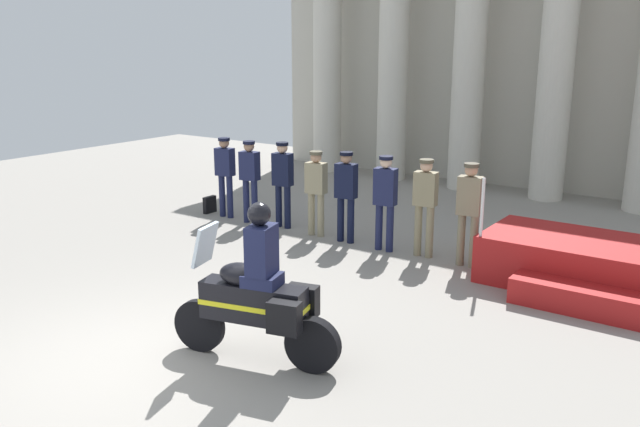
{
  "coord_description": "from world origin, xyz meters",
  "views": [
    {
      "loc": [
        5.81,
        -4.5,
        3.58
      ],
      "look_at": [
        0.52,
        3.11,
        1.17
      ],
      "focal_mm": 37.03,
      "sensor_mm": 36.0,
      "label": 1
    }
  ],
  "objects_px": {
    "officer_in_row_0": "(225,171)",
    "briefcase_on_ground": "(210,205)",
    "reviewing_stand": "(596,268)",
    "officer_in_row_6": "(425,200)",
    "officer_in_row_7": "(469,206)",
    "officer_in_row_5": "(385,196)",
    "officer_in_row_3": "(316,186)",
    "officer_in_row_2": "(283,178)",
    "officer_in_row_4": "(346,190)",
    "motorcycle_with_rider": "(259,297)",
    "officer_in_row_1": "(250,175)"
  },
  "relations": [
    {
      "from": "reviewing_stand",
      "to": "officer_in_row_3",
      "type": "height_order",
      "value": "reviewing_stand"
    },
    {
      "from": "officer_in_row_5",
      "to": "officer_in_row_6",
      "type": "xyz_separation_m",
      "value": [
        0.72,
        0.1,
        0.01
      ]
    },
    {
      "from": "motorcycle_with_rider",
      "to": "briefcase_on_ground",
      "type": "height_order",
      "value": "motorcycle_with_rider"
    },
    {
      "from": "officer_in_row_3",
      "to": "officer_in_row_4",
      "type": "distance_m",
      "value": 0.69
    },
    {
      "from": "officer_in_row_0",
      "to": "officer_in_row_7",
      "type": "xyz_separation_m",
      "value": [
        5.42,
        -0.1,
        0.02
      ]
    },
    {
      "from": "officer_in_row_7",
      "to": "reviewing_stand",
      "type": "bearing_deg",
      "value": 174.43
    },
    {
      "from": "officer_in_row_0",
      "to": "officer_in_row_1",
      "type": "height_order",
      "value": "officer_in_row_1"
    },
    {
      "from": "officer_in_row_3",
      "to": "officer_in_row_5",
      "type": "distance_m",
      "value": 1.54
    },
    {
      "from": "officer_in_row_0",
      "to": "briefcase_on_ground",
      "type": "bearing_deg",
      "value": -12.56
    },
    {
      "from": "reviewing_stand",
      "to": "officer_in_row_3",
      "type": "xyz_separation_m",
      "value": [
        -5.07,
        0.01,
        0.61
      ]
    },
    {
      "from": "officer_in_row_3",
      "to": "briefcase_on_ground",
      "type": "relative_size",
      "value": 4.52
    },
    {
      "from": "motorcycle_with_rider",
      "to": "officer_in_row_3",
      "type": "bearing_deg",
      "value": -75.63
    },
    {
      "from": "officer_in_row_3",
      "to": "officer_in_row_0",
      "type": "bearing_deg",
      "value": -8.1
    },
    {
      "from": "officer_in_row_3",
      "to": "officer_in_row_6",
      "type": "xyz_separation_m",
      "value": [
        2.25,
        0.01,
        0.05
      ]
    },
    {
      "from": "officer_in_row_1",
      "to": "briefcase_on_ground",
      "type": "height_order",
      "value": "officer_in_row_1"
    },
    {
      "from": "officer_in_row_0",
      "to": "officer_in_row_1",
      "type": "bearing_deg",
      "value": 167.41
    },
    {
      "from": "officer_in_row_7",
      "to": "briefcase_on_ground",
      "type": "height_order",
      "value": "officer_in_row_7"
    },
    {
      "from": "officer_in_row_1",
      "to": "officer_in_row_2",
      "type": "relative_size",
      "value": 0.99
    },
    {
      "from": "officer_in_row_5",
      "to": "officer_in_row_6",
      "type": "height_order",
      "value": "officer_in_row_6"
    },
    {
      "from": "officer_in_row_3",
      "to": "motorcycle_with_rider",
      "type": "bearing_deg",
      "value": 111.18
    },
    {
      "from": "reviewing_stand",
      "to": "officer_in_row_6",
      "type": "relative_size",
      "value": 1.94
    },
    {
      "from": "officer_in_row_1",
      "to": "officer_in_row_4",
      "type": "relative_size",
      "value": 1.0
    },
    {
      "from": "officer_in_row_2",
      "to": "officer_in_row_7",
      "type": "bearing_deg",
      "value": 171.0
    },
    {
      "from": "motorcycle_with_rider",
      "to": "officer_in_row_5",
      "type": "bearing_deg",
      "value": -92.25
    },
    {
      "from": "officer_in_row_2",
      "to": "officer_in_row_6",
      "type": "distance_m",
      "value": 3.12
    },
    {
      "from": "officer_in_row_4",
      "to": "officer_in_row_5",
      "type": "xyz_separation_m",
      "value": [
        0.84,
        -0.05,
        0.01
      ]
    },
    {
      "from": "officer_in_row_0",
      "to": "motorcycle_with_rider",
      "type": "bearing_deg",
      "value": 129.11
    },
    {
      "from": "officer_in_row_5",
      "to": "briefcase_on_ground",
      "type": "xyz_separation_m",
      "value": [
        -4.43,
        0.19,
        -0.82
      ]
    },
    {
      "from": "officer_in_row_1",
      "to": "officer_in_row_7",
      "type": "distance_m",
      "value": 4.68
    },
    {
      "from": "officer_in_row_0",
      "to": "officer_in_row_6",
      "type": "relative_size",
      "value": 0.99
    },
    {
      "from": "officer_in_row_1",
      "to": "motorcycle_with_rider",
      "type": "bearing_deg",
      "value": 124.8
    },
    {
      "from": "officer_in_row_1",
      "to": "officer_in_row_6",
      "type": "relative_size",
      "value": 0.99
    },
    {
      "from": "officer_in_row_1",
      "to": "briefcase_on_ground",
      "type": "relative_size",
      "value": 4.68
    },
    {
      "from": "officer_in_row_1",
      "to": "officer_in_row_5",
      "type": "bearing_deg",
      "value": 172.05
    },
    {
      "from": "briefcase_on_ground",
      "to": "officer_in_row_6",
      "type": "bearing_deg",
      "value": -1.02
    },
    {
      "from": "reviewing_stand",
      "to": "officer_in_row_3",
      "type": "distance_m",
      "value": 5.11
    },
    {
      "from": "officer_in_row_1",
      "to": "officer_in_row_6",
      "type": "xyz_separation_m",
      "value": [
        3.87,
        0.04,
        0.01
      ]
    },
    {
      "from": "officer_in_row_7",
      "to": "officer_in_row_3",
      "type": "bearing_deg",
      "value": -7.82
    },
    {
      "from": "motorcycle_with_rider",
      "to": "officer_in_row_7",
      "type": "bearing_deg",
      "value": -111.5
    },
    {
      "from": "officer_in_row_6",
      "to": "officer_in_row_7",
      "type": "relative_size",
      "value": 0.99
    },
    {
      "from": "officer_in_row_4",
      "to": "briefcase_on_ground",
      "type": "relative_size",
      "value": 4.68
    },
    {
      "from": "reviewing_stand",
      "to": "briefcase_on_ground",
      "type": "xyz_separation_m",
      "value": [
        -7.97,
        0.11,
        -0.17
      ]
    },
    {
      "from": "officer_in_row_4",
      "to": "officer_in_row_7",
      "type": "relative_size",
      "value": 0.98
    },
    {
      "from": "officer_in_row_1",
      "to": "briefcase_on_ground",
      "type": "distance_m",
      "value": 1.52
    },
    {
      "from": "officer_in_row_3",
      "to": "officer_in_row_6",
      "type": "height_order",
      "value": "officer_in_row_6"
    },
    {
      "from": "officer_in_row_2",
      "to": "reviewing_stand",
      "type": "bearing_deg",
      "value": 172.16
    },
    {
      "from": "officer_in_row_3",
      "to": "officer_in_row_5",
      "type": "relative_size",
      "value": 0.96
    },
    {
      "from": "officer_in_row_7",
      "to": "briefcase_on_ground",
      "type": "xyz_separation_m",
      "value": [
        -5.96,
        0.16,
        -0.84
      ]
    },
    {
      "from": "officer_in_row_7",
      "to": "officer_in_row_0",
      "type": "bearing_deg",
      "value": -7.94
    },
    {
      "from": "officer_in_row_2",
      "to": "officer_in_row_4",
      "type": "relative_size",
      "value": 1.02
    }
  ]
}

